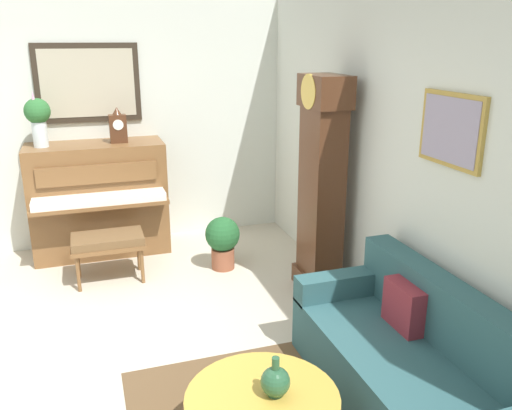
{
  "coord_description": "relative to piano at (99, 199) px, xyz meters",
  "views": [
    {
      "loc": [
        3.59,
        0.06,
        2.32
      ],
      "look_at": [
        -0.2,
        1.31,
        1.05
      ],
      "focal_mm": 37.04,
      "sensor_mm": 36.0,
      "label": 1
    }
  ],
  "objects": [
    {
      "name": "couch",
      "position": [
        3.39,
        1.77,
        -0.31
      ],
      "size": [
        1.9,
        0.8,
        0.84
      ],
      "color": "#2D565B",
      "rests_on": "ground_plane"
    },
    {
      "name": "ground_plane",
      "position": [
        2.23,
        -0.16,
        -0.68
      ],
      "size": [
        6.4,
        6.0,
        0.1
      ],
      "primitive_type": "cube",
      "color": "beige"
    },
    {
      "name": "piano",
      "position": [
        0.0,
        0.0,
        0.0
      ],
      "size": [
        0.87,
        1.44,
        1.24
      ],
      "color": "brown",
      "rests_on": "ground_plane"
    },
    {
      "name": "piano_bench",
      "position": [
        0.79,
        0.03,
        -0.22
      ],
      "size": [
        0.42,
        0.7,
        0.48
      ],
      "color": "brown",
      "rests_on": "ground_plane"
    },
    {
      "name": "grandfather_clock",
      "position": [
        1.6,
        1.92,
        0.34
      ],
      "size": [
        0.52,
        0.34,
        2.03
      ],
      "color": "#4C2B19",
      "rests_on": "ground_plane"
    },
    {
      "name": "mantel_clock",
      "position": [
        0.0,
        0.26,
        0.78
      ],
      "size": [
        0.13,
        0.18,
        0.38
      ],
      "color": "#4C2B19",
      "rests_on": "piano"
    },
    {
      "name": "coffee_table",
      "position": [
        3.46,
        0.72,
        -0.25
      ],
      "size": [
        0.88,
        0.88,
        0.4
      ],
      "color": "gold",
      "rests_on": "ground_plane"
    },
    {
      "name": "wall_back",
      "position": [
        2.25,
        2.24,
        0.78
      ],
      "size": [
        5.3,
        0.13,
        2.8
      ],
      "color": "silver",
      "rests_on": "ground_plane"
    },
    {
      "name": "potted_plant",
      "position": [
        0.86,
        1.17,
        -0.3
      ],
      "size": [
        0.36,
        0.36,
        0.56
      ],
      "color": "#935138",
      "rests_on": "ground_plane"
    },
    {
      "name": "green_jug",
      "position": [
        3.47,
        0.79,
        -0.14
      ],
      "size": [
        0.17,
        0.17,
        0.24
      ],
      "color": "#234C33",
      "rests_on": "coffee_table"
    },
    {
      "name": "wall_left",
      "position": [
        -0.37,
        -0.16,
        0.79
      ],
      "size": [
        0.13,
        4.9,
        2.8
      ],
      "color": "silver",
      "rests_on": "ground_plane"
    },
    {
      "name": "flower_vase",
      "position": [
        0.0,
        -0.52,
        0.93
      ],
      "size": [
        0.26,
        0.26,
        0.58
      ],
      "color": "silver",
      "rests_on": "piano"
    }
  ]
}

